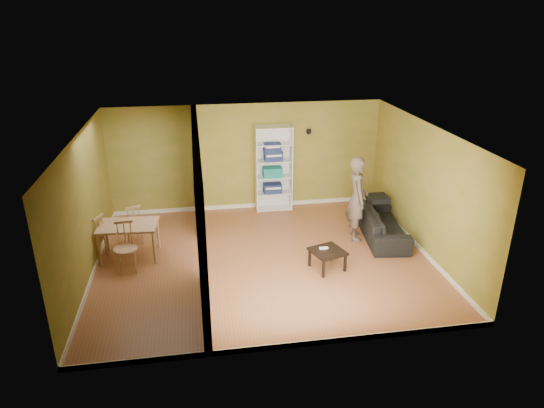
{
  "coord_description": "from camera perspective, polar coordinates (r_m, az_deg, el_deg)",
  "views": [
    {
      "loc": [
        -1.21,
        -8.44,
        4.66
      ],
      "look_at": [
        0.2,
        0.2,
        1.1
      ],
      "focal_mm": 32.0,
      "sensor_mm": 36.0,
      "label": 1
    }
  ],
  "objects": [
    {
      "name": "wall_speaker",
      "position": [
        11.78,
        4.35,
        8.53
      ],
      "size": [
        0.1,
        0.1,
        0.1
      ],
      "primitive_type": "cube",
      "color": "black",
      "rests_on": "room_shell"
    },
    {
      "name": "game_controller",
      "position": [
        9.32,
        6.1,
        -5.16
      ],
      "size": [
        0.17,
        0.04,
        0.03
      ],
      "primitive_type": "cube",
      "color": "white",
      "rests_on": "coffee_table"
    },
    {
      "name": "chair_near",
      "position": [
        9.52,
        -16.85,
        -4.93
      ],
      "size": [
        0.47,
        0.47,
        0.96
      ],
      "primitive_type": null,
      "rotation": [
        0.0,
        0.0,
        0.07
      ],
      "color": "tan",
      "rests_on": "ground"
    },
    {
      "name": "paper_box_navy_b",
      "position": [
        11.62,
        0.15,
        5.68
      ],
      "size": [
        0.43,
        0.28,
        0.22
      ],
      "primitive_type": "cube",
      "color": "navy",
      "rests_on": "bookshelf"
    },
    {
      "name": "dining_table",
      "position": [
        9.96,
        -16.58,
        -2.72
      ],
      "size": [
        1.13,
        0.75,
        0.71
      ],
      "rotation": [
        0.0,
        0.0,
        -0.07
      ],
      "color": "tan",
      "rests_on": "ground"
    },
    {
      "name": "person",
      "position": [
        10.34,
        10.06,
        1.45
      ],
      "size": [
        0.86,
        0.72,
        2.14
      ],
      "primitive_type": "imported",
      "rotation": [
        0.0,
        0.0,
        1.41
      ],
      "color": "slate",
      "rests_on": "ground"
    },
    {
      "name": "paper_box_teal",
      "position": [
        11.73,
        0.05,
        3.79
      ],
      "size": [
        0.45,
        0.3,
        0.23
      ],
      "primitive_type": "cube",
      "color": "#0D716A",
      "rests_on": "bookshelf"
    },
    {
      "name": "sofa",
      "position": [
        10.76,
        12.87,
        -1.83
      ],
      "size": [
        2.14,
        1.13,
        0.78
      ],
      "primitive_type": "imported",
      "rotation": [
        0.0,
        0.0,
        1.44
      ],
      "color": "#2F2F31",
      "rests_on": "ground"
    },
    {
      "name": "bookshelf",
      "position": [
        11.76,
        0.14,
        4.24
      ],
      "size": [
        0.88,
        0.38,
        2.09
      ],
      "color": "white",
      "rests_on": "ground"
    },
    {
      "name": "coffee_table",
      "position": [
        9.3,
        6.55,
        -5.76
      ],
      "size": [
        0.58,
        0.58,
        0.39
      ],
      "rotation": [
        0.0,
        0.0,
        0.32
      ],
      "color": "black",
      "rests_on": "ground"
    },
    {
      "name": "room_shell",
      "position": [
        9.16,
        -1.03,
        0.62
      ],
      "size": [
        6.5,
        6.5,
        6.5
      ],
      "color": "brown",
      "rests_on": "ground"
    },
    {
      "name": "partition",
      "position": [
        9.08,
        -8.55,
        0.16
      ],
      "size": [
        0.22,
        5.5,
        2.6
      ],
      "primitive_type": null,
      "color": "#A58A41",
      "rests_on": "ground"
    },
    {
      "name": "chair_far",
      "position": [
        10.58,
        -16.11,
        -2.24
      ],
      "size": [
        0.55,
        0.55,
        0.9
      ],
      "primitive_type": null,
      "rotation": [
        0.0,
        0.0,
        3.57
      ],
      "color": "#DBBB78",
      "rests_on": "ground"
    },
    {
      "name": "paper_box_navy_a",
      "position": [
        11.87,
        0.06,
        1.89
      ],
      "size": [
        0.43,
        0.28,
        0.22
      ],
      "primitive_type": "cube",
      "color": "#12114E",
      "rests_on": "bookshelf"
    },
    {
      "name": "chair_left",
      "position": [
        10.19,
        -20.26,
        -3.64
      ],
      "size": [
        0.56,
        0.56,
        0.93
      ],
      "primitive_type": null,
      "rotation": [
        0.0,
        0.0,
        -1.96
      ],
      "color": "tan",
      "rests_on": "ground"
    },
    {
      "name": "paper_box_navy_c",
      "position": [
        11.56,
        0.02,
        6.61
      ],
      "size": [
        0.4,
        0.26,
        0.2
      ],
      "primitive_type": "cube",
      "color": "navy",
      "rests_on": "bookshelf"
    }
  ]
}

